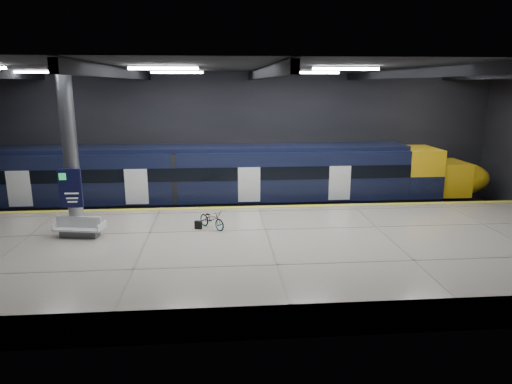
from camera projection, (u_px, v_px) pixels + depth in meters
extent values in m
plane|color=black|center=(263.00, 245.00, 21.20)|extent=(30.00, 30.00, 0.00)
cube|color=black|center=(251.00, 139.00, 28.03)|extent=(30.00, 0.10, 8.00)
cube|color=black|center=(292.00, 208.00, 12.51)|extent=(30.00, 0.10, 8.00)
cube|color=black|center=(264.00, 67.00, 19.35)|extent=(30.00, 16.00, 0.10)
cube|color=black|center=(120.00, 73.00, 18.92)|extent=(0.25, 16.00, 0.40)
cube|color=black|center=(264.00, 73.00, 19.40)|extent=(0.25, 16.00, 0.40)
cube|color=black|center=(401.00, 74.00, 19.89)|extent=(0.25, 16.00, 0.40)
cube|color=white|center=(163.00, 68.00, 17.11)|extent=(2.60, 0.18, 0.10)
cube|color=white|center=(346.00, 69.00, 17.68)|extent=(2.60, 0.18, 0.10)
cube|color=white|center=(33.00, 72.00, 22.36)|extent=(2.60, 0.18, 0.10)
cube|color=white|center=(177.00, 72.00, 22.93)|extent=(2.60, 0.18, 0.10)
cube|color=white|center=(314.00, 73.00, 23.50)|extent=(2.60, 0.18, 0.10)
cube|color=white|center=(445.00, 73.00, 24.06)|extent=(2.60, 0.18, 0.10)
cube|color=#BDB1A0|center=(269.00, 254.00, 18.64)|extent=(30.00, 11.00, 1.10)
cube|color=yellow|center=(258.00, 207.00, 23.61)|extent=(30.00, 0.40, 0.01)
cube|color=gray|center=(255.00, 215.00, 25.81)|extent=(30.00, 0.08, 0.16)
cube|color=gray|center=(253.00, 208.00, 27.21)|extent=(30.00, 0.08, 0.16)
cube|color=black|center=(195.00, 205.00, 26.13)|extent=(24.00, 2.58, 0.80)
cube|color=black|center=(194.00, 175.00, 25.72)|extent=(24.00, 2.80, 2.75)
cube|color=black|center=(194.00, 148.00, 25.37)|extent=(24.00, 2.30, 0.24)
cube|color=black|center=(193.00, 175.00, 24.29)|extent=(24.00, 0.04, 0.70)
cube|color=white|center=(249.00, 185.00, 24.66)|extent=(1.20, 0.05, 1.90)
cube|color=yellow|center=(417.00, 171.00, 26.77)|extent=(2.00, 2.80, 2.75)
ellipsoid|color=yellow|center=(459.00, 178.00, 27.09)|extent=(3.60, 2.52, 1.90)
cube|color=black|center=(422.00, 168.00, 26.75)|extent=(1.60, 2.38, 0.80)
cube|color=#595B60|center=(80.00, 233.00, 18.98)|extent=(1.61, 0.74, 0.29)
cube|color=silver|center=(79.00, 228.00, 18.93)|extent=(2.04, 1.14, 0.08)
cube|color=silver|center=(79.00, 222.00, 18.87)|extent=(1.92, 0.41, 0.48)
cube|color=silver|center=(57.00, 225.00, 18.99)|extent=(0.20, 0.82, 0.29)
cube|color=silver|center=(102.00, 226.00, 18.82)|extent=(0.20, 0.82, 0.29)
imported|color=#99999E|center=(212.00, 219.00, 20.03)|extent=(1.46, 1.59, 0.84)
cube|color=black|center=(198.00, 225.00, 20.04)|extent=(0.34, 0.27, 0.35)
cylinder|color=#9EA0A5|center=(71.00, 154.00, 18.53)|extent=(0.60, 0.60, 6.90)
cube|color=black|center=(70.00, 188.00, 18.43)|extent=(0.90, 0.12, 1.60)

